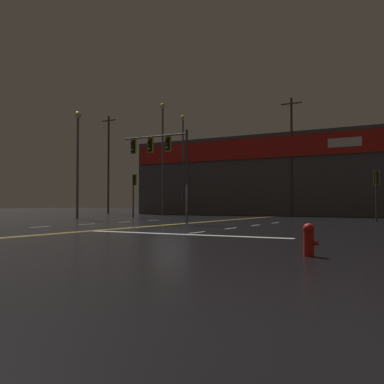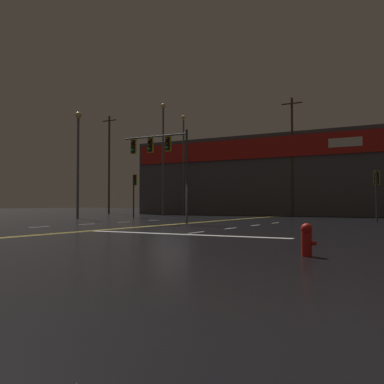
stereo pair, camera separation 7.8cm
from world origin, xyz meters
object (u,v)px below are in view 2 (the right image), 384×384
at_px(streetlight_far_left, 163,146).
at_px(traffic_signal_corner_northwest, 134,186).
at_px(traffic_signal_corner_northeast, 377,184).
at_px(streetlight_far_right, 78,150).
at_px(traffic_signal_median, 159,151).
at_px(fire_hydrant, 307,239).
at_px(streetlight_far_median, 184,153).

bearing_deg(streetlight_far_left, traffic_signal_corner_northwest, -78.41).
height_order(traffic_signal_corner_northwest, traffic_signal_corner_northeast, traffic_signal_corner_northwest).
bearing_deg(traffic_signal_corner_northeast, traffic_signal_corner_northwest, -178.17).
relative_size(streetlight_far_left, streetlight_far_right, 1.33).
bearing_deg(traffic_signal_median, streetlight_far_left, 121.72).
relative_size(traffic_signal_corner_northeast, fire_hydrant, 4.66).
height_order(streetlight_far_left, streetlight_far_right, streetlight_far_left).
relative_size(traffic_signal_median, streetlight_far_right, 0.65).
bearing_deg(traffic_signal_corner_northeast, streetlight_far_right, -167.71).
bearing_deg(streetlight_far_left, traffic_signal_median, -58.28).
height_order(traffic_signal_corner_northeast, streetlight_far_median, streetlight_far_median).
xyz_separation_m(traffic_signal_corner_northeast, fire_hydrant, (0.52, -21.98, -2.20)).
distance_m(streetlight_far_median, fire_hydrant, 40.68).
distance_m(traffic_signal_corner_northeast, streetlight_far_right, 23.49).
xyz_separation_m(traffic_signal_corner_northwest, traffic_signal_corner_northeast, (20.06, 0.64, -0.28)).
xyz_separation_m(traffic_signal_corner_northwest, streetlight_far_median, (-1.75, 11.97, 4.36)).
height_order(traffic_signal_corner_northwest, streetlight_far_right, streetlight_far_right).
bearing_deg(streetlight_far_left, streetlight_far_right, -96.16).
relative_size(traffic_signal_median, traffic_signal_corner_northwest, 1.49).
distance_m(traffic_signal_median, streetlight_far_left, 18.17).
bearing_deg(streetlight_far_right, traffic_signal_corner_northwest, 58.13).
bearing_deg(fire_hydrant, traffic_signal_median, 133.78).
xyz_separation_m(traffic_signal_median, traffic_signal_corner_northwest, (-7.99, 8.19, -1.73)).
bearing_deg(fire_hydrant, traffic_signal_corner_northwest, 133.97).
bearing_deg(traffic_signal_corner_northeast, streetlight_far_median, 152.55).
xyz_separation_m(traffic_signal_corner_northeast, streetlight_far_median, (-21.81, 11.33, 4.63)).
distance_m(streetlight_far_right, fire_hydrant, 29.33).
xyz_separation_m(traffic_signal_median, streetlight_far_right, (-10.67, 3.88, 1.20)).
relative_size(traffic_signal_corner_northwest, fire_hydrant, 5.16).
bearing_deg(traffic_signal_corner_northwest, streetlight_far_right, -121.87).
height_order(traffic_signal_corner_northwest, streetlight_far_median, streetlight_far_median).
height_order(traffic_signal_median, fire_hydrant, traffic_signal_median).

